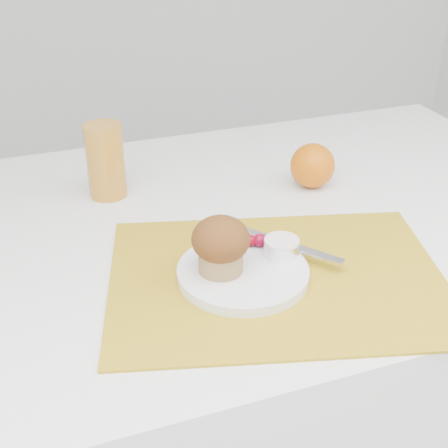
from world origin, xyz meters
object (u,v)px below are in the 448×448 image
object	(u,v)px
table	(257,376)
plate	(243,273)
juice_glass	(106,161)
muffin	(221,244)
orange	(312,166)

from	to	relation	value
table	plate	size ratio (longest dim) A/B	6.31
juice_glass	muffin	size ratio (longest dim) A/B	1.62
table	orange	world-z (taller)	orange
juice_glass	plate	bearing A→B (deg)	-68.69
table	muffin	xyz separation A→B (m)	(-0.14, -0.17, 0.44)
plate	orange	size ratio (longest dim) A/B	2.30
plate	orange	distance (m)	0.34
table	orange	size ratio (longest dim) A/B	14.51
plate	juice_glass	xyz separation A→B (m)	(-0.13, 0.34, 0.06)
muffin	juice_glass	bearing A→B (deg)	106.89
orange	table	bearing A→B (deg)	-151.41
juice_glass	orange	bearing A→B (deg)	-14.23
plate	muffin	world-z (taller)	muffin
table	plate	world-z (taller)	plate
orange	juice_glass	size ratio (longest dim) A/B	0.61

